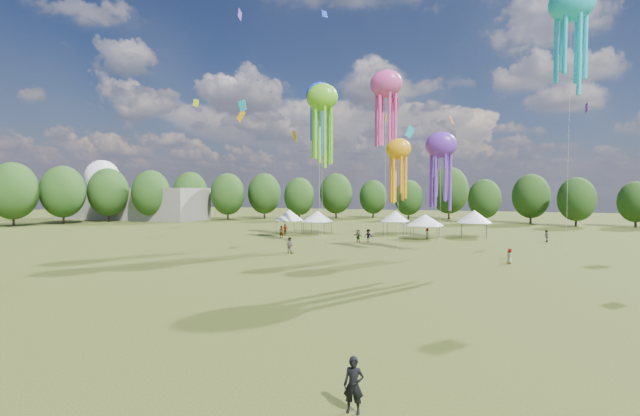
% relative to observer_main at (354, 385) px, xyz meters
% --- Properties ---
extents(ground, '(300.00, 300.00, 0.00)m').
position_rel_observer_main_xyz_m(ground, '(-7.72, 1.52, -0.93)').
color(ground, '#384416').
rests_on(ground, ground).
extents(observer_main, '(0.70, 0.48, 1.85)m').
position_rel_observer_main_xyz_m(observer_main, '(0.00, 0.00, 0.00)').
color(observer_main, black).
rests_on(observer_main, ground).
extents(spectator_near, '(0.99, 0.81, 1.92)m').
position_rel_observer_main_xyz_m(spectator_near, '(-16.58, 31.93, 0.03)').
color(spectator_near, gray).
rests_on(spectator_near, ground).
extents(spectators_far, '(39.59, 22.28, 1.90)m').
position_rel_observer_main_xyz_m(spectators_far, '(-8.91, 47.10, -0.04)').
color(spectators_far, gray).
rests_on(spectators_far, ground).
extents(festival_tents, '(34.75, 10.62, 4.28)m').
position_rel_observer_main_xyz_m(festival_tents, '(-10.69, 55.38, 2.14)').
color(festival_tents, '#47474C').
rests_on(festival_tents, ground).
extents(show_kites, '(36.52, 13.88, 31.69)m').
position_rel_observer_main_xyz_m(show_kites, '(-3.32, 43.79, 19.17)').
color(show_kites, '#6CCE21').
rests_on(show_kites, ground).
extents(small_kites, '(71.79, 61.60, 46.72)m').
position_rel_observer_main_xyz_m(small_kites, '(-8.04, 45.09, 27.24)').
color(small_kites, '#6CCE21').
rests_on(small_kites, ground).
extents(treeline, '(201.57, 95.24, 13.43)m').
position_rel_observer_main_xyz_m(treeline, '(-11.59, 64.04, 5.62)').
color(treeline, '#38281C').
rests_on(treeline, ground).
extents(hangar, '(40.00, 12.00, 8.00)m').
position_rel_observer_main_xyz_m(hangar, '(-79.72, 73.52, 3.07)').
color(hangar, gray).
rests_on(hangar, ground).
extents(radome, '(9.00, 9.00, 16.00)m').
position_rel_observer_main_xyz_m(radome, '(-95.72, 79.52, 9.06)').
color(radome, white).
rests_on(radome, ground).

